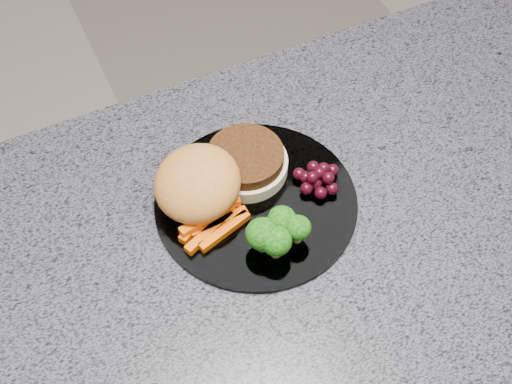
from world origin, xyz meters
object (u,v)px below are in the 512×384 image
Objects in this scene: burger at (215,178)px; plate at (256,202)px; island_cabinet at (287,371)px; grape_bunch at (318,178)px.

plate is at bearing -65.44° from burger.
burger reaches higher than plate.
island_cabinet is 0.48m from plate.
grape_bunch is (0.08, -0.01, 0.02)m from plate.
plate is (-0.03, 0.06, 0.47)m from island_cabinet.
island_cabinet is 0.49m from grape_bunch.
burger reaches higher than grape_bunch.
grape_bunch reaches higher than plate.
island_cabinet is 5.52× the size of burger.
burger is (-0.04, 0.04, 0.03)m from plate.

